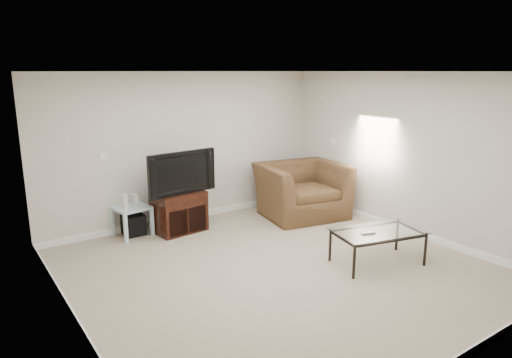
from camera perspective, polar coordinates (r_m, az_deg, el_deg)
floor at (r=6.05m, az=2.67°, el=-11.13°), size 5.00×5.00×0.00m
ceiling at (r=5.51m, az=2.95°, el=13.28°), size 5.00×5.00×0.00m
wall_back at (r=7.74m, az=-8.59°, el=3.85°), size 5.00×0.02×2.50m
wall_left at (r=4.62m, az=-22.65°, el=-3.47°), size 0.02×5.00×2.50m
wall_right at (r=7.42m, az=18.30°, el=2.92°), size 0.02×5.00×2.50m
plate_back at (r=7.23m, az=-18.52°, el=2.64°), size 0.12×0.02×0.12m
plate_right_switch at (r=8.45m, az=9.58°, el=4.60°), size 0.02×0.09×0.13m
plate_right_outlet at (r=8.44m, az=10.75°, el=-2.06°), size 0.02×0.08×0.12m
tv_stand at (r=7.39m, az=-9.61°, el=-4.05°), size 0.82×0.61×0.64m
dvd_player at (r=7.29m, az=-9.50°, el=-2.52°), size 0.45×0.34×0.06m
television at (r=7.19m, az=-9.68°, el=0.90°), size 1.11×0.34×0.67m
side_table at (r=7.37m, az=-15.23°, el=-5.08°), size 0.55×0.55×0.47m
subwoofer at (r=7.42m, az=-15.07°, el=-5.50°), size 0.33×0.33×0.32m
game_console at (r=7.21m, az=-16.15°, el=-2.70°), size 0.06×0.16×0.22m
game_case at (r=7.29m, az=-14.90°, el=-2.57°), size 0.06×0.14×0.19m
recliner at (r=8.04m, az=5.77°, el=-0.28°), size 1.57×1.17×1.24m
coffee_table at (r=6.32m, az=14.91°, el=-8.22°), size 1.30×0.92×0.46m
remote at (r=6.09m, az=13.87°, el=-6.57°), size 0.19×0.10×0.02m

